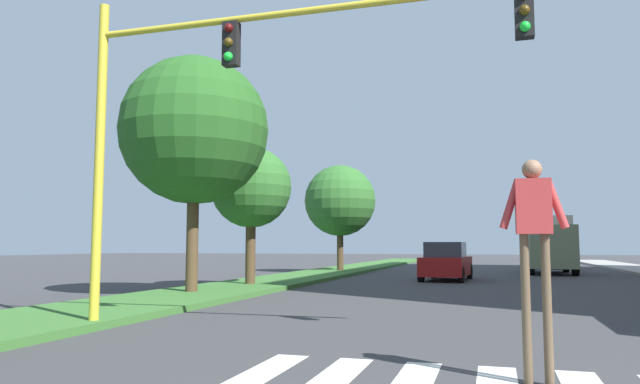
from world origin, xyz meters
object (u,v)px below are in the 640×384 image
(tree_distant, at_px, (340,201))
(sedan_distant, at_px, (548,256))
(sedan_midblock, at_px, (446,262))
(traffic_light_gantry, at_px, (230,85))
(tree_mid, at_px, (194,131))
(tree_far, at_px, (251,188))
(pedestrian_performer, at_px, (534,233))
(truck_box_delivery, at_px, (548,243))

(tree_distant, relative_size, sedan_distant, 1.28)
(tree_distant, bearing_deg, sedan_midblock, -40.87)
(traffic_light_gantry, distance_m, sedan_distant, 33.81)
(tree_mid, height_order, tree_far, tree_mid)
(tree_far, relative_size, tree_distant, 0.84)
(tree_mid, bearing_deg, pedestrian_performer, -43.92)
(pedestrian_performer, distance_m, truck_box_delivery, 27.38)
(traffic_light_gantry, distance_m, sedan_midblock, 17.47)
(tree_far, bearing_deg, tree_distant, 88.96)
(sedan_midblock, distance_m, sedan_distant, 16.68)
(pedestrian_performer, distance_m, sedan_midblock, 19.38)
(traffic_light_gantry, relative_size, pedestrian_performer, 3.65)
(tree_mid, xyz_separation_m, traffic_light_gantry, (4.29, -6.53, -0.66))
(sedan_midblock, bearing_deg, pedestrian_performer, -82.70)
(sedan_distant, height_order, truck_box_delivery, truck_box_delivery)
(tree_far, height_order, sedan_distant, tree_far)
(tree_far, bearing_deg, tree_mid, -94.29)
(sedan_distant, relative_size, truck_box_delivery, 0.74)
(tree_mid, height_order, sedan_midblock, tree_mid)
(tree_mid, relative_size, tree_distant, 1.22)
(pedestrian_performer, xyz_separation_m, truck_box_delivery, (2.43, 27.27, -0.03))
(tree_far, height_order, tree_distant, tree_distant)
(tree_far, xyz_separation_m, sedan_distant, (11.89, 22.39, -2.83))
(tree_far, height_order, truck_box_delivery, tree_far)
(traffic_light_gantry, relative_size, truck_box_delivery, 1.46)
(tree_mid, distance_m, pedestrian_performer, 13.14)
(sedan_midblock, relative_size, truck_box_delivery, 0.67)
(traffic_light_gantry, distance_m, truck_box_delivery, 26.18)
(sedan_distant, xyz_separation_m, truck_box_delivery, (-0.59, -7.69, 0.85))
(tree_far, bearing_deg, sedan_distant, 62.03)
(tree_mid, relative_size, traffic_light_gantry, 0.79)
(tree_far, bearing_deg, traffic_light_gantry, -68.69)
(traffic_light_gantry, bearing_deg, tree_far, 111.31)
(sedan_midblock, distance_m, truck_box_delivery, 9.47)
(traffic_light_gantry, bearing_deg, truck_box_delivery, 73.73)
(tree_far, relative_size, sedan_distant, 1.08)
(traffic_light_gantry, xyz_separation_m, sedan_distant, (7.88, 32.68, -3.59))
(sedan_distant, bearing_deg, sedan_midblock, -109.19)
(tree_mid, relative_size, pedestrian_performer, 2.88)
(truck_box_delivery, bearing_deg, sedan_distant, 85.64)
(tree_mid, xyz_separation_m, sedan_distant, (12.17, 26.14, -4.24))
(sedan_midblock, bearing_deg, sedan_distant, 70.81)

